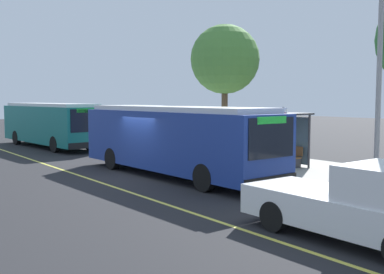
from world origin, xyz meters
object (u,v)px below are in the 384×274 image
at_px(transit_bus_second, 51,123).
at_px(pickup_truck, 363,206).
at_px(route_sign_post, 283,132).
at_px(pedestrian_commuter, 249,149).
at_px(transit_bus_main, 174,138).
at_px(waiting_bench, 287,156).

height_order(transit_bus_second, pickup_truck, transit_bus_second).
xyz_separation_m(route_sign_post, pedestrian_commuter, (-1.84, -0.08, -0.84)).
relative_size(transit_bus_second, pickup_truck, 1.96).
relative_size(transit_bus_main, pedestrian_commuter, 6.51).
xyz_separation_m(waiting_bench, route_sign_post, (2.10, -2.58, 1.32)).
height_order(transit_bus_main, pedestrian_commuter, transit_bus_main).
distance_m(waiting_bench, route_sign_post, 3.58).
relative_size(transit_bus_main, waiting_bench, 6.88).
distance_m(transit_bus_main, route_sign_post, 4.51).
xyz_separation_m(transit_bus_second, waiting_bench, (16.18, 5.34, -0.98)).
relative_size(pickup_truck, waiting_bench, 3.40).
bearing_deg(waiting_bench, pedestrian_commuter, -84.53).
relative_size(route_sign_post, pedestrian_commuter, 1.66).
xyz_separation_m(transit_bus_main, pickup_truck, (10.15, -1.77, -0.76)).
xyz_separation_m(transit_bus_second, pickup_truck, (24.82, -1.70, -0.76)).
distance_m(transit_bus_main, pedestrian_commuter, 3.19).
xyz_separation_m(pickup_truck, pedestrian_commuter, (-8.38, 4.38, 0.26)).
distance_m(transit_bus_main, transit_bus_second, 14.67).
bearing_deg(transit_bus_main, route_sign_post, 36.64).
height_order(pickup_truck, pedestrian_commuter, pickup_truck).
relative_size(waiting_bench, route_sign_post, 0.57).
height_order(transit_bus_second, route_sign_post, same).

